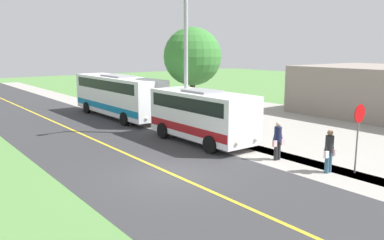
# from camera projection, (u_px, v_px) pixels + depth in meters

# --- Properties ---
(ground_plane) EXTENTS (120.00, 120.00, 0.00)m
(ground_plane) POSITION_uv_depth(u_px,v_px,m) (173.00, 175.00, 15.93)
(ground_plane) COLOR #548442
(road_surface) EXTENTS (8.00, 100.00, 0.01)m
(road_surface) POSITION_uv_depth(u_px,v_px,m) (173.00, 175.00, 15.93)
(road_surface) COLOR #333335
(road_surface) RESTS_ON ground
(sidewalk) EXTENTS (2.40, 100.00, 0.01)m
(sidewalk) POSITION_uv_depth(u_px,v_px,m) (260.00, 154.00, 19.05)
(sidewalk) COLOR #9E9991
(sidewalk) RESTS_ON ground
(road_centre_line) EXTENTS (0.16, 100.00, 0.00)m
(road_centre_line) POSITION_uv_depth(u_px,v_px,m) (173.00, 174.00, 15.93)
(road_centre_line) COLOR gold
(road_centre_line) RESTS_ON ground
(shuttle_bus_front) EXTENTS (2.58, 6.86, 2.88)m
(shuttle_bus_front) POSITION_uv_depth(u_px,v_px,m) (202.00, 114.00, 21.15)
(shuttle_bus_front) COLOR white
(shuttle_bus_front) RESTS_ON ground
(transit_bus_rear) EXTENTS (2.61, 10.18, 3.14)m
(transit_bus_rear) POSITION_uv_depth(u_px,v_px,m) (118.00, 94.00, 28.80)
(transit_bus_rear) COLOR white
(transit_bus_rear) RESTS_ON ground
(pedestrian_with_bags) EXTENTS (0.72, 0.34, 1.81)m
(pedestrian_with_bags) POSITION_uv_depth(u_px,v_px,m) (329.00, 150.00, 16.02)
(pedestrian_with_bags) COLOR #335972
(pedestrian_with_bags) RESTS_ON ground
(pedestrian_waiting) EXTENTS (0.72, 0.34, 1.79)m
(pedestrian_waiting) POSITION_uv_depth(u_px,v_px,m) (278.00, 139.00, 17.86)
(pedestrian_waiting) COLOR #262628
(pedestrian_waiting) RESTS_ON ground
(stop_sign) EXTENTS (0.76, 0.07, 2.88)m
(stop_sign) POSITION_uv_depth(u_px,v_px,m) (358.00, 127.00, 15.78)
(stop_sign) COLOR slate
(stop_sign) RESTS_ON ground
(street_light_pole) EXTENTS (1.97, 0.24, 8.46)m
(street_light_pole) POSITION_uv_depth(u_px,v_px,m) (184.00, 56.00, 22.52)
(street_light_pole) COLOR #9E9EA3
(street_light_pole) RESTS_ON ground
(tree_curbside) EXTENTS (3.87, 3.87, 6.47)m
(tree_curbside) POSITION_uv_depth(u_px,v_px,m) (192.00, 57.00, 25.98)
(tree_curbside) COLOR #4C3826
(tree_curbside) RESTS_ON ground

